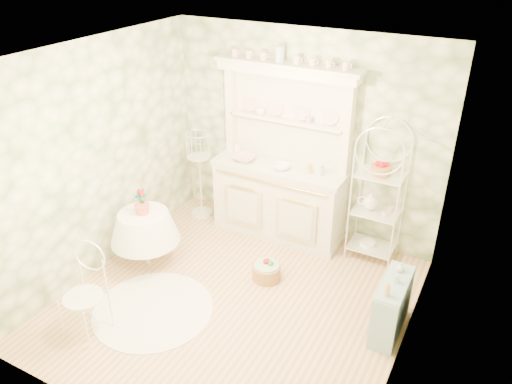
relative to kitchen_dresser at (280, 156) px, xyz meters
The scene contains 22 objects.
floor 1.91m from the kitchen_dresser, 82.50° to the right, with size 3.60×3.60×0.00m, color tan.
ceiling 2.18m from the kitchen_dresser, 82.50° to the right, with size 3.60×3.60×0.00m, color white.
wall_left 2.22m from the kitchen_dresser, 136.47° to the right, with size 3.60×3.60×0.00m, color white.
wall_right 2.52m from the kitchen_dresser, 37.23° to the right, with size 3.60×3.60×0.00m, color white.
wall_back 0.40m from the kitchen_dresser, 54.46° to the left, with size 3.60×3.60×0.00m, color white.
wall_front 3.33m from the kitchen_dresser, 86.55° to the right, with size 3.60×3.60×0.00m, color white.
kitchen_dresser is the anchor object (origin of this frame).
bakers_rack 1.31m from the kitchen_dresser, ahead, with size 0.56×0.40×1.79m, color white.
side_shelf 2.32m from the kitchen_dresser, 32.24° to the right, with size 0.28×0.74×0.64m, color #91AFC1.
round_table 1.95m from the kitchen_dresser, 128.59° to the right, with size 0.69×0.69×0.75m, color white.
cafe_chair 2.88m from the kitchen_dresser, 108.63° to the right, with size 0.39×0.39×0.85m, color white.
birdcage_stand 1.29m from the kitchen_dresser, behind, with size 0.32×0.32×1.35m, color white.
floor_basket 1.48m from the kitchen_dresser, 71.83° to the right, with size 0.30×0.30×0.19m, color #AB7A48.
lace_rug 2.42m from the kitchen_dresser, 104.02° to the right, with size 1.31×1.31×0.01m, color white.
bowl_floral 0.49m from the kitchen_dresser, 169.90° to the right, with size 0.29×0.29×0.07m, color white.
bowl_white 0.17m from the kitchen_dresser, 52.83° to the right, with size 0.22×0.22×0.07m, color white.
cup_left 0.61m from the kitchen_dresser, 156.30° to the left, with size 0.12×0.12×0.10m, color white.
cup_right 0.58m from the kitchen_dresser, 28.01° to the left, with size 0.09×0.09×0.09m, color white.
potted_geranium 1.81m from the kitchen_dresser, 129.50° to the right, with size 0.16×0.11×0.30m, color #3F7238.
bottle_amber 2.33m from the kitchen_dresser, 37.72° to the right, with size 0.06×0.06×0.15m, color tan.
bottle_blue 2.23m from the kitchen_dresser, 31.99° to the right, with size 0.04×0.04×0.10m, color #9DB5D0.
bottle_glass 2.12m from the kitchen_dresser, 27.78° to the right, with size 0.08×0.08×0.10m, color silver.
Camera 1 is at (2.26, -3.74, 3.70)m, focal length 35.00 mm.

